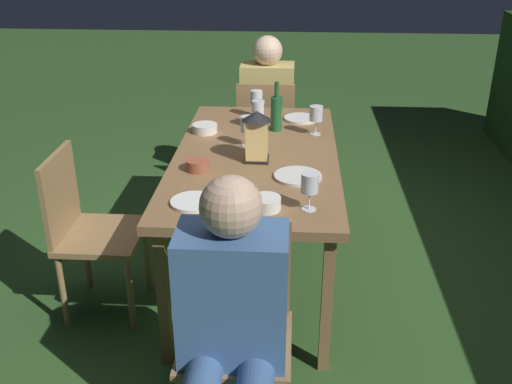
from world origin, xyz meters
name	(u,v)px	position (x,y,z in m)	size (l,w,h in m)	color
ground_plane	(256,273)	(0.00, 0.00, 0.00)	(16.00, 16.00, 0.00)	#2D5123
dining_table	(256,164)	(0.00, 0.00, 0.69)	(1.69, 0.87, 0.75)	olive
chair_side_left_b	(87,226)	(0.38, -0.82, 0.49)	(0.42, 0.40, 0.87)	#937047
chair_head_near	(266,133)	(-1.09, 0.00, 0.49)	(0.40, 0.42, 0.87)	#937047
person_in_mustard	(268,104)	(-1.29, 0.00, 0.64)	(0.48, 0.38, 1.15)	tan
chair_head_far	(237,321)	(1.09, 0.00, 0.49)	(0.40, 0.42, 0.87)	#937047
person_in_blue	(231,321)	(1.29, 0.00, 0.64)	(0.48, 0.38, 1.15)	#426699
lantern_centerpiece	(257,133)	(0.09, 0.01, 0.90)	(0.15, 0.15, 0.27)	black
green_bottle_on_table	(276,113)	(-0.39, 0.09, 0.86)	(0.07, 0.07, 0.29)	#1E5B2D
wine_glass_a	(316,115)	(-0.33, 0.32, 0.87)	(0.08, 0.08, 0.17)	silver
wine_glass_b	(256,99)	(-0.64, -0.04, 0.87)	(0.08, 0.08, 0.17)	silver
wine_glass_c	(258,109)	(-0.42, -0.01, 0.87)	(0.08, 0.08, 0.17)	silver
wine_glass_d	(310,185)	(0.64, 0.27, 0.87)	(0.08, 0.08, 0.17)	silver
wine_glass_e	(248,126)	(-0.12, -0.05, 0.87)	(0.08, 0.08, 0.17)	silver
plate_a	(194,202)	(0.62, -0.23, 0.76)	(0.21, 0.21, 0.01)	white
plate_b	(301,118)	(-0.60, 0.24, 0.76)	(0.21, 0.21, 0.01)	white
plate_c	(298,176)	(0.30, 0.22, 0.76)	(0.23, 0.23, 0.01)	silver
bowl_olives	(198,165)	(0.24, -0.28, 0.78)	(0.11, 0.11, 0.06)	#9E5138
bowl_bread	(205,128)	(-0.33, -0.32, 0.78)	(0.15, 0.15, 0.05)	silver
bowl_salad	(266,203)	(0.65, 0.09, 0.78)	(0.13, 0.13, 0.06)	silver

